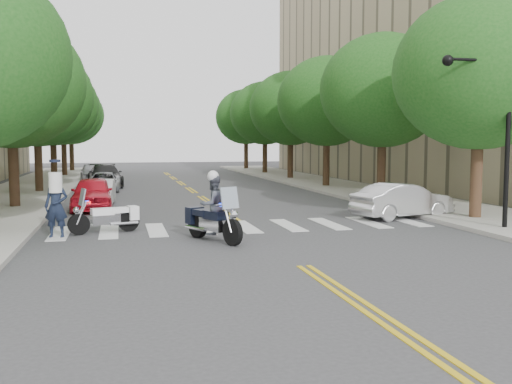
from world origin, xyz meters
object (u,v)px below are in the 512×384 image
object	(u,v)px
officer_standing	(56,206)
convertible	(403,201)
motorcycle_parked	(110,217)
motorcycle_police	(212,210)

from	to	relation	value
officer_standing	convertible	size ratio (longest dim) A/B	0.47
convertible	officer_standing	bearing A→B (deg)	83.18
motorcycle_parked	convertible	world-z (taller)	motorcycle_parked
motorcycle_parked	motorcycle_police	bearing A→B (deg)	-143.83
motorcycle_parked	convertible	size ratio (longest dim) A/B	0.55
convertible	motorcycle_police	bearing A→B (deg)	98.43
motorcycle_police	motorcycle_parked	distance (m)	3.83
officer_standing	motorcycle_police	bearing A→B (deg)	-8.86
motorcycle_police	convertible	bearing A→B (deg)	177.37
motorcycle_parked	convertible	bearing A→B (deg)	-100.58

